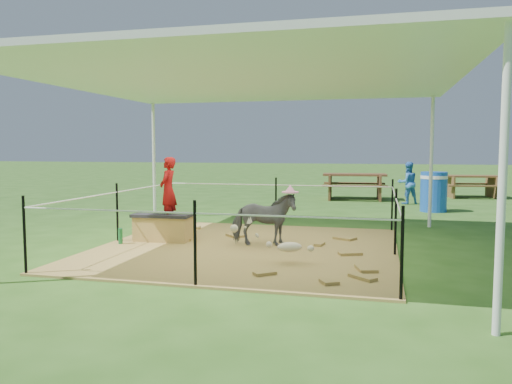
% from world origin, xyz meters
% --- Properties ---
extents(ground, '(90.00, 90.00, 0.00)m').
position_xyz_m(ground, '(0.00, 0.00, 0.00)').
color(ground, '#2D5919').
rests_on(ground, ground).
extents(hay_patch, '(4.60, 4.60, 0.03)m').
position_xyz_m(hay_patch, '(0.00, 0.00, 0.01)').
color(hay_patch, brown).
rests_on(hay_patch, ground).
extents(canopy_tent, '(6.30, 6.30, 2.90)m').
position_xyz_m(canopy_tent, '(0.00, 0.00, 2.69)').
color(canopy_tent, silver).
rests_on(canopy_tent, ground).
extents(rope_fence, '(4.54, 4.54, 1.00)m').
position_xyz_m(rope_fence, '(0.00, -0.00, 0.64)').
color(rope_fence, black).
rests_on(rope_fence, ground).
extents(straw_bale, '(0.94, 0.50, 0.41)m').
position_xyz_m(straw_bale, '(-1.52, 0.21, 0.23)').
color(straw_bale, '#AC7E3E').
rests_on(straw_bale, hay_patch).
extents(dark_cloth, '(1.00, 0.55, 0.05)m').
position_xyz_m(dark_cloth, '(-1.52, 0.21, 0.46)').
color(dark_cloth, black).
rests_on(dark_cloth, straw_bale).
extents(woman, '(0.28, 0.41, 1.10)m').
position_xyz_m(woman, '(-1.42, 0.21, 0.99)').
color(woman, '#A61010').
rests_on(woman, straw_bale).
extents(green_bottle, '(0.07, 0.07, 0.25)m').
position_xyz_m(green_bottle, '(-2.07, -0.24, 0.16)').
color(green_bottle, '#186E31').
rests_on(green_bottle, hay_patch).
extents(pony, '(1.09, 0.67, 0.86)m').
position_xyz_m(pony, '(0.23, 0.17, 0.46)').
color(pony, '#504F55').
rests_on(pony, hay_patch).
extents(pink_hat, '(0.27, 0.27, 0.12)m').
position_xyz_m(pink_hat, '(0.23, 0.17, 0.95)').
color(pink_hat, pink).
rests_on(pink_hat, pony).
extents(foal, '(1.03, 0.80, 0.51)m').
position_xyz_m(foal, '(0.85, -0.94, 0.28)').
color(foal, beige).
rests_on(foal, hay_patch).
extents(trash_barrel, '(0.85, 0.85, 1.00)m').
position_xyz_m(trash_barrel, '(3.33, 5.65, 0.50)').
color(trash_barrel, blue).
rests_on(trash_barrel, ground).
extents(picnic_table_near, '(2.01, 1.51, 0.80)m').
position_xyz_m(picnic_table_near, '(1.25, 8.23, 0.40)').
color(picnic_table_near, brown).
rests_on(picnic_table_near, ground).
extents(picnic_table_far, '(1.86, 1.45, 0.72)m').
position_xyz_m(picnic_table_far, '(4.86, 9.74, 0.36)').
color(picnic_table_far, brown).
rests_on(picnic_table_far, ground).
extents(distant_person, '(0.71, 0.64, 1.20)m').
position_xyz_m(distant_person, '(2.78, 7.29, 0.60)').
color(distant_person, '#387CD5').
rests_on(distant_person, ground).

